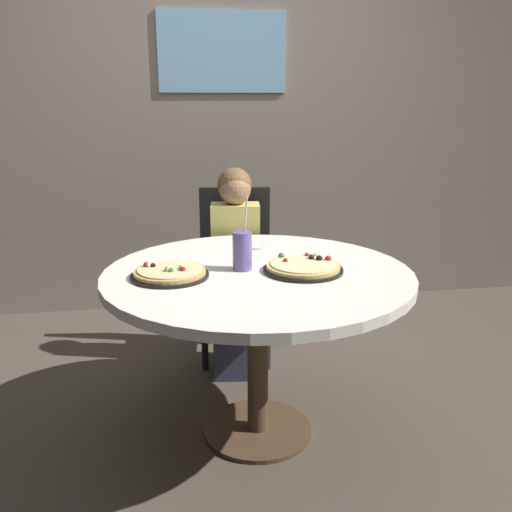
% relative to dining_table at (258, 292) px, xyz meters
% --- Properties ---
extents(ground_plane, '(8.00, 8.00, 0.00)m').
position_rel_dining_table_xyz_m(ground_plane, '(0.00, 0.00, -0.66)').
color(ground_plane, '#4C4238').
extents(wall_with_window, '(5.20, 0.14, 2.90)m').
position_rel_dining_table_xyz_m(wall_with_window, '(0.00, 1.72, 0.79)').
color(wall_with_window, gray).
rests_on(wall_with_window, ground_plane).
extents(dining_table, '(1.27, 1.27, 0.75)m').
position_rel_dining_table_xyz_m(dining_table, '(0.00, 0.00, 0.00)').
color(dining_table, silver).
rests_on(dining_table, ground_plane).
extents(chair_wooden, '(0.44, 0.44, 0.95)m').
position_rel_dining_table_xyz_m(chair_wooden, '(0.01, 0.87, -0.13)').
color(chair_wooden, black).
rests_on(chair_wooden, ground_plane).
extents(diner_child, '(0.29, 0.42, 1.08)m').
position_rel_dining_table_xyz_m(diner_child, '(-0.01, 0.69, -0.17)').
color(diner_child, '#3F4766').
rests_on(diner_child, ground_plane).
extents(pizza_veggie, '(0.33, 0.33, 0.05)m').
position_rel_dining_table_xyz_m(pizza_veggie, '(0.18, -0.03, 0.11)').
color(pizza_veggie, black).
rests_on(pizza_veggie, dining_table).
extents(pizza_cheese, '(0.31, 0.31, 0.05)m').
position_rel_dining_table_xyz_m(pizza_cheese, '(-0.36, -0.02, 0.11)').
color(pizza_cheese, black).
rests_on(pizza_cheese, dining_table).
extents(soda_cup, '(0.08, 0.08, 0.31)m').
position_rel_dining_table_xyz_m(soda_cup, '(-0.06, 0.03, 0.17)').
color(soda_cup, '#6659A5').
rests_on(soda_cup, dining_table).
extents(plate_small, '(0.18, 0.18, 0.01)m').
position_rel_dining_table_xyz_m(plate_small, '(0.06, 0.41, 0.10)').
color(plate_small, white).
rests_on(plate_small, dining_table).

